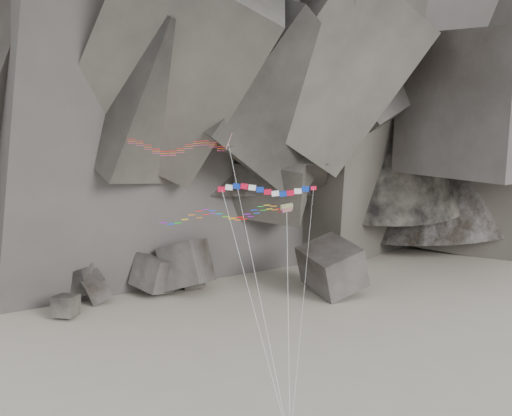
{
  "coord_description": "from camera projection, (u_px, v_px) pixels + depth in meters",
  "views": [
    {
      "loc": [
        -11.2,
        -55.29,
        30.78
      ],
      "look_at": [
        -1.54,
        6.0,
        18.57
      ],
      "focal_mm": 45.0,
      "sensor_mm": 36.0,
      "label": 1
    }
  ],
  "objects": [
    {
      "name": "parafoil_kite",
      "position": [
        221.0,
        214.0,
        56.06
      ],
      "size": [
        12.19,
        8.79,
        18.56
      ],
      "rotation": [
        0.0,
        0.0,
        0.22
      ],
      "color": "yellow",
      "rests_on": "ground"
    },
    {
      "name": "pennant_kite",
      "position": [
        309.0,
        235.0,
        58.85
      ],
      "size": [
        4.77,
        11.51,
        19.57
      ],
      "rotation": [
        0.0,
        0.0,
        0.27
      ],
      "color": "red",
      "rests_on": "ground"
    },
    {
      "name": "delta_kite",
      "position": [
        173.0,
        146.0,
        60.2
      ],
      "size": [
        13.26,
        14.55,
        24.72
      ],
      "rotation": [
        0.0,
        0.0,
        -0.17
      ],
      "color": "red",
      "rests_on": "ground"
    },
    {
      "name": "boulder_field",
      "position": [
        171.0,
        279.0,
        93.73
      ],
      "size": [
        58.3,
        17.09,
        8.79
      ],
      "color": "#47423F",
      "rests_on": "ground"
    },
    {
      "name": "ground",
      "position": [
        282.0,
        410.0,
        61.24
      ],
      "size": [
        260.0,
        260.0,
        0.0
      ],
      "primitive_type": "plane",
      "color": "gray",
      "rests_on": "ground"
    },
    {
      "name": "banner_kite",
      "position": [
        263.0,
        191.0,
        56.34
      ],
      "size": [
        7.96,
        9.37,
        20.45
      ],
      "rotation": [
        0.0,
        0.0,
        -0.21
      ],
      "color": "red",
      "rests_on": "ground"
    },
    {
      "name": "headland",
      "position": [
        211.0,
        22.0,
        120.98
      ],
      "size": [
        110.0,
        70.0,
        84.0
      ],
      "primitive_type": null,
      "color": "#4D473F",
      "rests_on": "ground"
    }
  ]
}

